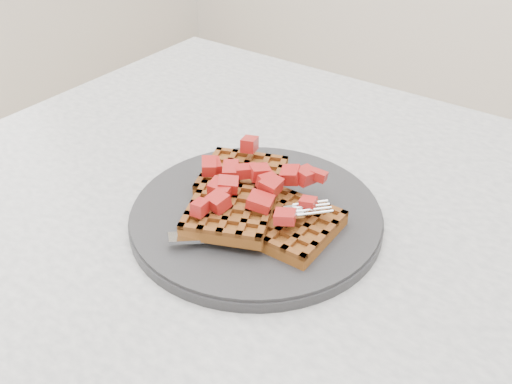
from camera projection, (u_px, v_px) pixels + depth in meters
table at (370, 335)px, 0.65m from camera, size 1.20×0.80×0.75m
plate at (256, 215)px, 0.64m from camera, size 0.28×0.28×0.02m
waffles at (254, 203)px, 0.62m from camera, size 0.20×0.19×0.03m
strawberry_pile at (256, 181)px, 0.61m from camera, size 0.15×0.15×0.02m
fork at (263, 230)px, 0.59m from camera, size 0.14×0.15×0.02m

